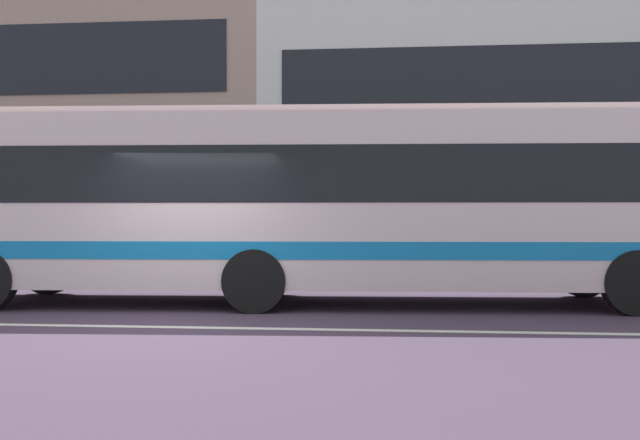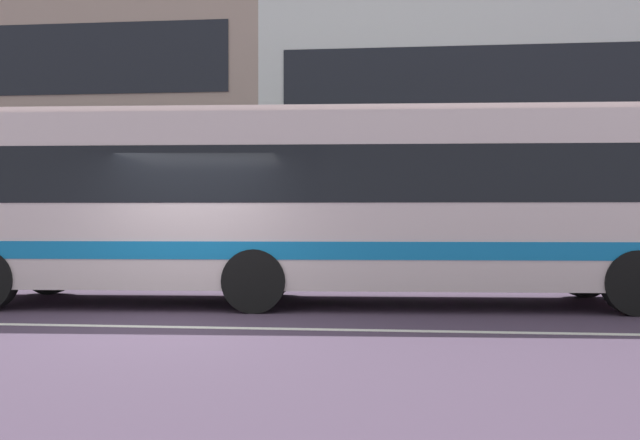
% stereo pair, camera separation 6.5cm
% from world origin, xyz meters
% --- Properties ---
extents(ground_plane, '(160.00, 160.00, 0.00)m').
position_xyz_m(ground_plane, '(0.00, 0.00, 0.00)').
color(ground_plane, '#443549').
extents(lane_centre_line, '(60.00, 0.16, 0.01)m').
position_xyz_m(lane_centre_line, '(0.00, 0.00, 0.00)').
color(lane_centre_line, silver).
rests_on(lane_centre_line, ground_plane).
extents(hedge_row_far, '(19.82, 1.10, 0.93)m').
position_xyz_m(hedge_row_far, '(-3.78, 6.64, 0.46)').
color(hedge_row_far, '#1F4E19').
rests_on(hedge_row_far, ground_plane).
extents(apartment_block_right, '(19.59, 10.77, 9.58)m').
position_xyz_m(apartment_block_right, '(8.94, 16.59, 4.79)').
color(apartment_block_right, silver).
rests_on(apartment_block_right, ground_plane).
extents(transit_bus, '(12.28, 3.10, 3.27)m').
position_xyz_m(transit_bus, '(1.64, 2.63, 1.80)').
color(transit_bus, beige).
rests_on(transit_bus, ground_plane).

